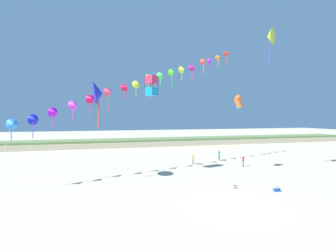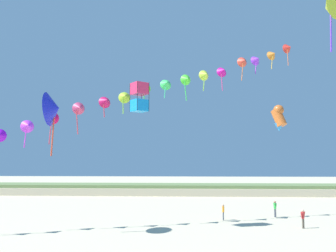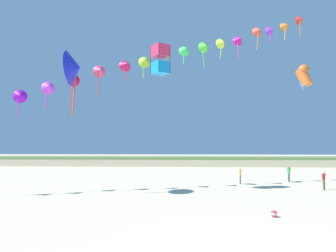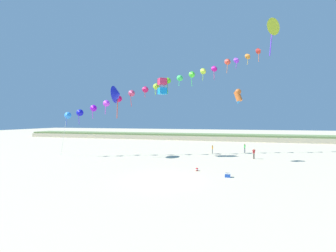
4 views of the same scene
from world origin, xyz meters
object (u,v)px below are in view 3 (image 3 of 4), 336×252
object	(u,v)px
large_kite_high_solo	(75,68)
large_kite_outer_drift	(160,60)
person_near_right	(324,179)
person_near_left	(289,173)
large_kite_mid_trail	(304,77)
person_mid_center	(240,175)
beach_ball	(274,214)

from	to	relation	value
large_kite_high_solo	large_kite_outer_drift	xyz separation A→B (m)	(6.61, 2.73, 1.38)
person_near_right	large_kite_high_solo	world-z (taller)	large_kite_high_solo
person_near_left	large_kite_mid_trail	distance (m)	12.11
person_mid_center	large_kite_outer_drift	xyz separation A→B (m)	(-7.67, -5.04, 10.46)
large_kite_high_solo	person_near_right	bearing A→B (deg)	10.71
person_near_right	large_kite_high_solo	bearing A→B (deg)	-169.29
person_near_right	person_mid_center	size ratio (longest dim) A/B	1.05
person_mid_center	large_kite_outer_drift	size ratio (longest dim) A/B	0.61
person_near_left	person_near_right	size ratio (longest dim) A/B	1.03
person_mid_center	beach_ball	distance (m)	14.10
large_kite_high_solo	large_kite_mid_trail	bearing A→B (deg)	4.17
large_kite_high_solo	large_kite_outer_drift	distance (m)	7.28
large_kite_high_solo	large_kite_outer_drift	size ratio (longest dim) A/B	2.07
large_kite_high_solo	large_kite_outer_drift	world-z (taller)	large_kite_outer_drift
person_mid_center	beach_ball	world-z (taller)	person_mid_center
large_kite_high_solo	person_near_left	bearing A→B (deg)	26.63
person_near_right	person_near_left	bearing A→B (deg)	98.56
person_near_right	large_kite_outer_drift	world-z (taller)	large_kite_outer_drift
person_mid_center	large_kite_high_solo	bearing A→B (deg)	-151.46
person_near_right	large_kite_mid_trail	distance (m)	9.13
person_near_right	large_kite_mid_trail	bearing A→B (deg)	-133.40
large_kite_high_solo	beach_ball	size ratio (longest dim) A/B	14.52
person_mid_center	person_near_right	bearing A→B (deg)	-30.85
person_near_left	person_near_right	world-z (taller)	person_near_left
person_near_left	large_kite_outer_drift	xyz separation A→B (m)	(-13.21, -7.20, 10.38)
person_mid_center	large_kite_high_solo	xyz separation A→B (m)	(-14.28, -7.77, 9.08)
large_kite_mid_trail	large_kite_high_solo	xyz separation A→B (m)	(-18.27, -1.33, 0.62)
beach_ball	large_kite_mid_trail	bearing A→B (deg)	57.71
person_near_left	person_mid_center	size ratio (longest dim) A/B	1.08
large_kite_mid_trail	large_kite_outer_drift	size ratio (longest dim) A/B	0.86
large_kite_outer_drift	beach_ball	size ratio (longest dim) A/B	7.02
person_near_left	large_kite_outer_drift	distance (m)	18.28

